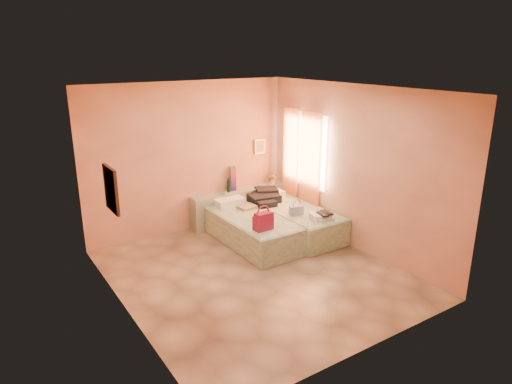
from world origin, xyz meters
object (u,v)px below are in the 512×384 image
Objects in this scene: headboard_ledge at (239,206)px; green_book at (259,187)px; magenta_handbag at (263,221)px; towel_stack at (322,216)px; flower_vase at (273,179)px; water_bottle at (229,185)px; bed_left at (252,230)px; bed_right at (294,221)px; blue_handbag at (297,210)px.

green_book is (0.42, -0.08, 0.34)m from headboard_ledge.
towel_stack is (1.12, -0.16, -0.10)m from magenta_handbag.
water_bottle is at bearing 178.48° from flower_vase.
headboard_ledge is 1.02× the size of bed_left.
magenta_handbag is at bearing -100.96° from water_bottle.
flower_vase is (0.38, 0.07, 0.11)m from green_book.
headboard_ledge is 1.24m from bed_right.
headboard_ledge is at bearing 107.49° from towel_stack.
bed_left is 1.00× the size of bed_right.
bed_left is at bearing 175.26° from bed_right.
bed_right is at bearing 23.12° from magenta_handbag.
bed_left is at bearing 166.11° from blue_handbag.
bed_left is at bearing 140.70° from towel_stack.
blue_handbag is (0.72, -0.36, 0.33)m from bed_left.
green_book is (0.80, 0.97, 0.41)m from bed_left.
towel_stack is at bearing -97.21° from flower_vase.
bed_right is 1.25m from flower_vase.
towel_stack is (0.23, -0.42, -0.03)m from blue_handbag.
bed_right is 7.97× the size of blue_handbag.
magenta_handbag reaches higher than headboard_ledge.
green_book is 1.34m from blue_handbag.
flower_vase reaches higher than bed_right.
bed_left is 8.25× the size of flower_vase.
towel_stack is at bearing -72.51° from headboard_ledge.
magenta_handbag is (-1.07, -0.55, 0.40)m from bed_right.
blue_handbag is at bearing -76.16° from headboard_ledge.
bed_left is 7.97× the size of blue_handbag.
water_bottle reaches higher than bed_left.
blue_handbag is at bearing -108.20° from flower_vase.
magenta_handbag reaches higher than towel_stack.
headboard_ledge is at bearing 67.96° from magenta_handbag.
water_bottle is 0.75× the size of towel_stack.
towel_stack is at bearing -66.60° from water_bottle.
bed_right is 0.47m from blue_handbag.
headboard_ledge is 0.92m from flower_vase.
blue_handbag reaches higher than bed_right.
blue_handbag is (0.57, -1.42, -0.20)m from water_bottle.
water_bottle is at bearing 124.33° from blue_handbag.
flower_vase is 1.84m from towel_stack.
flower_vase is 2.14m from magenta_handbag.
water_bottle is 1.05× the size of blue_handbag.
bed_right is at bearing 71.01° from blue_handbag.
headboard_ledge is 0.51m from water_bottle.
green_book is (0.64, -0.09, -0.12)m from water_bottle.
green_book is 1.86m from magenta_handbag.
water_bottle is at bearing 176.41° from headboard_ledge.
green_book is at bearing -10.58° from headboard_ledge.
flower_vase is at bearing 75.43° from bed_right.
green_book is 0.40m from flower_vase.
magenta_handbag is (-0.97, -1.59, -0.01)m from green_book.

